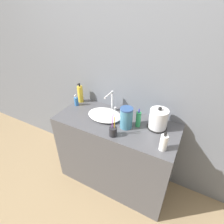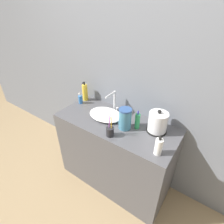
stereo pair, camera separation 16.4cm
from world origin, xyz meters
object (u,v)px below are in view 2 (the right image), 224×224
(faucet, at_px, (114,100))
(shampoo_bottle, at_px, (80,99))
(mouthwash_bottle, at_px, (137,121))
(hand_cream_bottle, at_px, (159,146))
(water_pitcher, at_px, (125,119))
(electric_kettle, at_px, (158,123))
(toothbrush_cup, at_px, (110,131))
(lotion_bottle, at_px, (85,92))

(faucet, bearing_deg, shampoo_bottle, -168.70)
(shampoo_bottle, distance_m, mouthwash_bottle, 0.74)
(faucet, relative_size, hand_cream_bottle, 1.21)
(hand_cream_bottle, bearing_deg, water_pitcher, 160.78)
(faucet, xyz_separation_m, mouthwash_bottle, (0.34, -0.12, -0.05))
(electric_kettle, height_order, shampoo_bottle, electric_kettle)
(faucet, relative_size, water_pitcher, 1.10)
(faucet, height_order, toothbrush_cup, faucet)
(electric_kettle, xyz_separation_m, mouthwash_bottle, (-0.16, -0.06, -0.01))
(lotion_bottle, xyz_separation_m, mouthwash_bottle, (0.75, -0.13, -0.02))
(faucet, xyz_separation_m, hand_cream_bottle, (0.62, -0.32, -0.05))
(toothbrush_cup, distance_m, mouthwash_bottle, 0.27)
(water_pitcher, bearing_deg, lotion_bottle, 163.28)
(lotion_bottle, distance_m, hand_cream_bottle, 1.08)
(water_pitcher, bearing_deg, toothbrush_cup, -105.98)
(toothbrush_cup, height_order, mouthwash_bottle, toothbrush_cup)
(faucet, height_order, mouthwash_bottle, faucet)
(faucet, bearing_deg, water_pitcher, -36.69)
(faucet, distance_m, lotion_bottle, 0.41)
(lotion_bottle, relative_size, water_pitcher, 1.12)
(electric_kettle, bearing_deg, water_pitcher, -154.23)
(electric_kettle, relative_size, mouthwash_bottle, 1.14)
(faucet, relative_size, electric_kettle, 1.00)
(shampoo_bottle, bearing_deg, toothbrush_cup, -24.08)
(electric_kettle, distance_m, lotion_bottle, 0.92)
(faucet, bearing_deg, electric_kettle, -6.84)
(toothbrush_cup, distance_m, water_pitcher, 0.18)
(faucet, distance_m, electric_kettle, 0.51)
(shampoo_bottle, height_order, hand_cream_bottle, hand_cream_bottle)
(electric_kettle, height_order, hand_cream_bottle, electric_kettle)
(lotion_bottle, distance_m, mouthwash_bottle, 0.76)
(lotion_bottle, bearing_deg, electric_kettle, -4.59)
(lotion_bottle, height_order, mouthwash_bottle, lotion_bottle)
(shampoo_bottle, relative_size, water_pitcher, 0.64)
(mouthwash_bottle, bearing_deg, water_pitcher, -145.40)
(toothbrush_cup, relative_size, hand_cream_bottle, 1.15)
(faucet, relative_size, shampoo_bottle, 1.70)
(shampoo_bottle, distance_m, water_pitcher, 0.66)
(mouthwash_bottle, bearing_deg, electric_kettle, 20.12)
(lotion_bottle, bearing_deg, shampoo_bottle, -84.53)
(faucet, bearing_deg, hand_cream_bottle, -26.88)
(faucet, height_order, electric_kettle, same)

